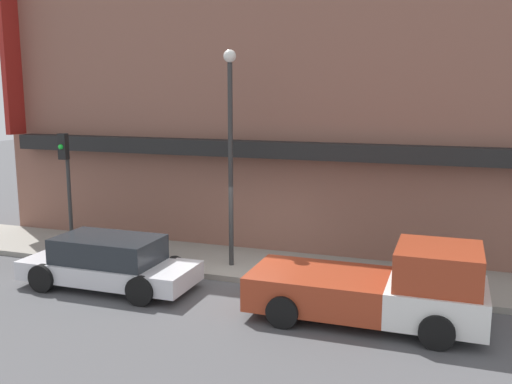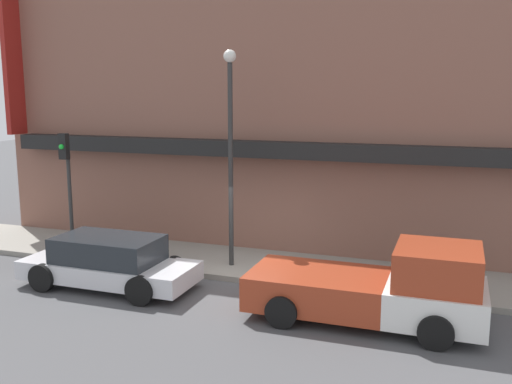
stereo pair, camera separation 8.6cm
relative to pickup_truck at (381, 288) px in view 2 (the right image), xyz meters
The scene contains 8 objects.
ground_plane 4.45m from the pickup_truck, 160.86° to the left, with size 80.00×80.00×0.00m, color #4C4C4F.
sidewalk 5.10m from the pickup_truck, 144.93° to the left, with size 36.00×2.93×0.16m.
building 8.50m from the pickup_truck, 125.34° to the left, with size 19.80×3.80×10.83m.
pickup_truck is the anchor object (origin of this frame).
parked_car 7.18m from the pickup_truck, behind, with size 4.74×2.03×1.39m.
fire_hydrant 7.97m from the pickup_truck, 165.37° to the left, with size 0.20×0.20×0.76m.
street_lamp 6.12m from the pickup_truck, 152.05° to the left, with size 0.36×0.36×6.19m.
traffic_light 10.43m from the pickup_truck, 168.10° to the left, with size 0.28×0.42×3.76m.
Camera 2 is at (5.59, -13.97, 5.21)m, focal length 40.00 mm.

